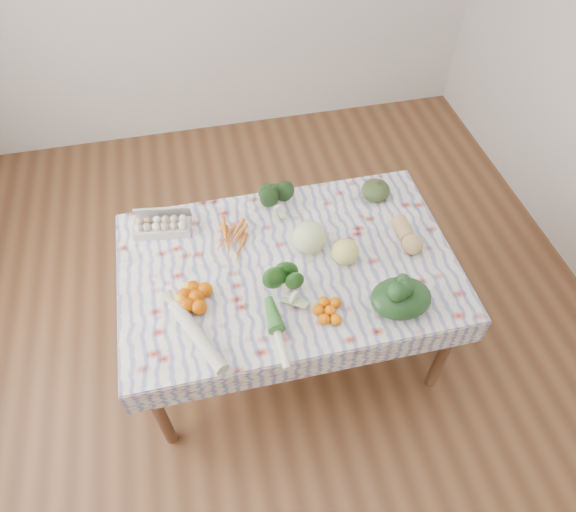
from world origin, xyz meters
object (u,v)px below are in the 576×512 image
(dining_table, at_px, (288,274))
(butternut_squash, at_px, (408,234))
(grapefruit, at_px, (345,252))
(egg_carton, at_px, (162,227))
(kabocha_squash, at_px, (376,190))
(cabbage, at_px, (310,237))

(dining_table, bearing_deg, butternut_squash, 0.87)
(butternut_squash, height_order, grapefruit, grapefruit)
(egg_carton, xyz_separation_m, grapefruit, (0.87, -0.39, 0.03))
(butternut_squash, distance_m, grapefruit, 0.35)
(dining_table, height_order, grapefruit, grapefruit)
(kabocha_squash, bearing_deg, butternut_squash, -81.82)
(egg_carton, relative_size, cabbage, 1.70)
(dining_table, distance_m, kabocha_squash, 0.69)
(kabocha_squash, relative_size, butternut_squash, 0.67)
(dining_table, xyz_separation_m, butternut_squash, (0.62, 0.01, 0.14))
(grapefruit, bearing_deg, dining_table, 171.30)
(egg_carton, relative_size, butternut_squash, 1.26)
(cabbage, xyz_separation_m, grapefruit, (0.15, -0.11, -0.02))
(egg_carton, bearing_deg, dining_table, -22.47)
(butternut_squash, bearing_deg, grapefruit, -172.99)
(kabocha_squash, bearing_deg, egg_carton, -179.48)
(kabocha_squash, distance_m, grapefruit, 0.50)
(dining_table, bearing_deg, egg_carton, 149.47)
(kabocha_squash, height_order, grapefruit, grapefruit)
(grapefruit, bearing_deg, egg_carton, 155.78)
(kabocha_squash, height_order, cabbage, cabbage)
(butternut_squash, bearing_deg, kabocha_squash, 96.64)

